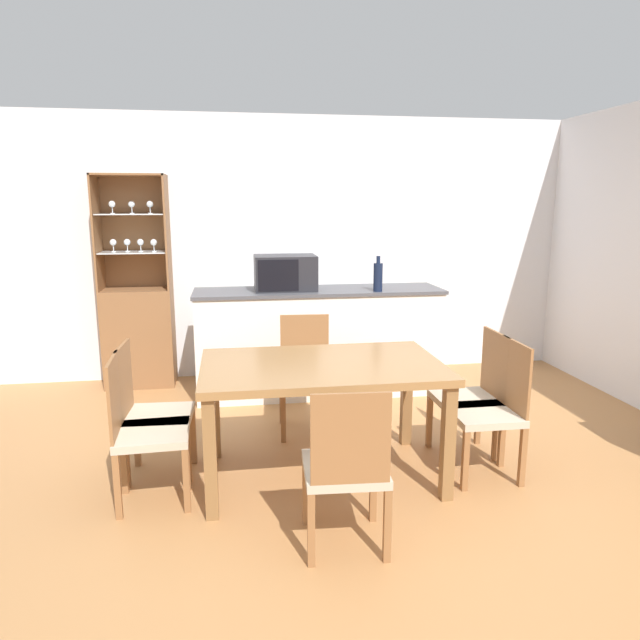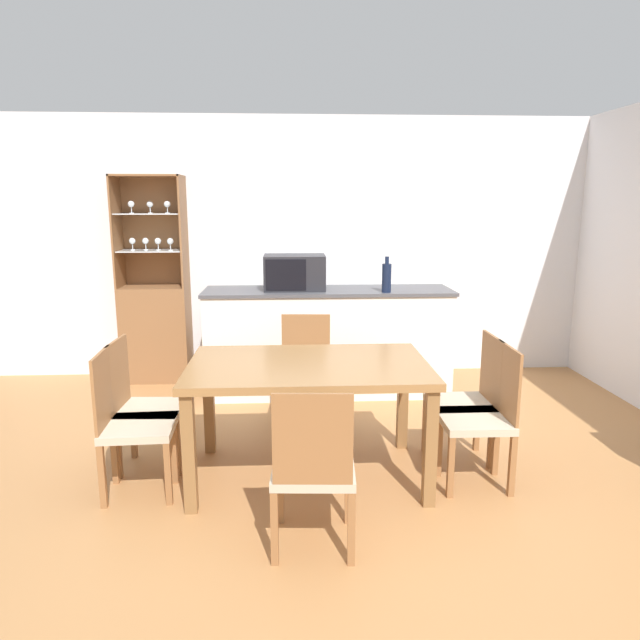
% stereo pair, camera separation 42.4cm
% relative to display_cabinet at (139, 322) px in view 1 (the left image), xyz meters
% --- Properties ---
extents(ground_plane, '(18.00, 18.00, 0.00)m').
position_rel_display_cabinet_xyz_m(ground_plane, '(1.72, -2.42, -0.61)').
color(ground_plane, '#B27A47').
extents(wall_back, '(6.80, 0.06, 2.55)m').
position_rel_display_cabinet_xyz_m(wall_back, '(1.72, 0.21, 0.66)').
color(wall_back, silver).
rests_on(wall_back, ground_plane).
extents(kitchen_counter, '(2.22, 0.58, 0.96)m').
position_rel_display_cabinet_xyz_m(kitchen_counter, '(1.65, -0.50, -0.13)').
color(kitchen_counter, white).
rests_on(kitchen_counter, ground_plane).
extents(display_cabinet, '(0.64, 0.37, 1.97)m').
position_rel_display_cabinet_xyz_m(display_cabinet, '(0.00, 0.00, 0.00)').
color(display_cabinet, brown).
rests_on(display_cabinet, ground_plane).
extents(dining_table, '(1.48, 0.92, 0.75)m').
position_rel_display_cabinet_xyz_m(dining_table, '(1.42, -2.14, 0.05)').
color(dining_table, olive).
rests_on(dining_table, ground_plane).
extents(dining_chair_side_right_far, '(0.41, 0.41, 0.87)m').
position_rel_display_cabinet_xyz_m(dining_chair_side_right_far, '(2.48, -2.00, -0.18)').
color(dining_chair_side_right_far, '#C1B299').
rests_on(dining_chair_side_right_far, ground_plane).
extents(dining_chair_side_left_near, '(0.43, 0.43, 0.87)m').
position_rel_display_cabinet_xyz_m(dining_chair_side_left_near, '(0.36, -2.28, -0.18)').
color(dining_chair_side_left_near, '#C1B299').
rests_on(dining_chair_side_left_near, ground_plane).
extents(dining_chair_head_far, '(0.43, 0.43, 0.87)m').
position_rel_display_cabinet_xyz_m(dining_chair_head_far, '(1.42, -1.36, -0.18)').
color(dining_chair_head_far, '#C1B299').
rests_on(dining_chair_head_far, ground_plane).
extents(dining_chair_head_near, '(0.43, 0.43, 0.87)m').
position_rel_display_cabinet_xyz_m(dining_chair_head_near, '(1.42, -2.93, -0.18)').
color(dining_chair_head_near, '#C1B299').
rests_on(dining_chair_head_near, ground_plane).
extents(dining_chair_side_left_far, '(0.43, 0.43, 0.87)m').
position_rel_display_cabinet_xyz_m(dining_chair_side_left_far, '(0.36, -2.00, -0.18)').
color(dining_chair_side_left_far, '#C1B299').
rests_on(dining_chair_side_left_far, ground_plane).
extents(dining_chair_side_right_near, '(0.41, 0.41, 0.87)m').
position_rel_display_cabinet_xyz_m(dining_chair_side_right_near, '(2.48, -2.28, -0.18)').
color(dining_chair_side_right_near, '#C1B299').
rests_on(dining_chair_side_right_near, ground_plane).
extents(microwave, '(0.54, 0.38, 0.31)m').
position_rel_display_cabinet_xyz_m(microwave, '(1.35, -0.49, 0.50)').
color(microwave, '#232328').
rests_on(microwave, kitchen_counter).
extents(wine_bottle, '(0.08, 0.08, 0.31)m').
position_rel_display_cabinet_xyz_m(wine_bottle, '(2.14, -0.70, 0.48)').
color(wine_bottle, '#141E38').
rests_on(wine_bottle, kitchen_counter).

